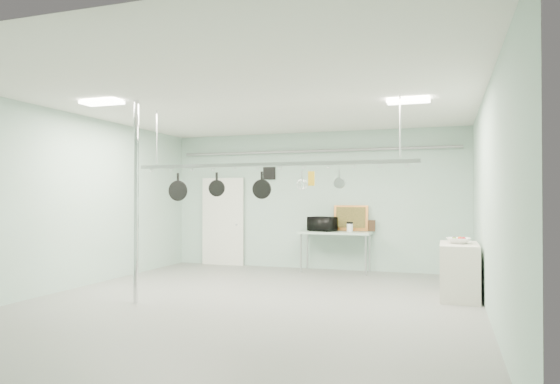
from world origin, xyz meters
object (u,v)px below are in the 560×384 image
(side_cabinet, at_px, (459,271))
(skillet_right, at_px, (262,185))
(skillet_left, at_px, (178,187))
(prep_table, at_px, (335,235))
(chrome_pole, at_px, (136,201))
(skillet_mid, at_px, (217,184))
(coffee_canister, at_px, (350,228))
(pot_rack, at_px, (268,163))
(microwave, at_px, (322,224))
(fruit_bowl, at_px, (458,241))

(side_cabinet, height_order, skillet_right, skillet_right)
(skillet_left, xyz_separation_m, skillet_right, (1.56, 0.00, 0.02))
(prep_table, height_order, skillet_right, skillet_right)
(chrome_pole, bearing_deg, skillet_mid, 42.86)
(prep_table, bearing_deg, chrome_pole, -118.71)
(chrome_pole, xyz_separation_m, coffee_canister, (2.63, 4.18, -0.61))
(chrome_pole, height_order, pot_rack, chrome_pole)
(chrome_pole, bearing_deg, microwave, 64.55)
(skillet_mid, bearing_deg, chrome_pole, -147.37)
(side_cabinet, distance_m, pot_rack, 3.62)
(chrome_pole, relative_size, pot_rack, 0.67)
(coffee_canister, height_order, skillet_right, skillet_right)
(coffee_canister, bearing_deg, skillet_mid, -116.83)
(skillet_left, distance_m, skillet_mid, 0.74)
(coffee_canister, distance_m, skillet_left, 4.16)
(fruit_bowl, distance_m, skillet_left, 4.82)
(prep_table, xyz_separation_m, skillet_right, (-0.52, -3.30, 1.04))
(microwave, relative_size, skillet_mid, 1.48)
(prep_table, height_order, side_cabinet, prep_table)
(skillet_right, bearing_deg, chrome_pole, -157.35)
(pot_rack, height_order, fruit_bowl, pot_rack)
(fruit_bowl, xyz_separation_m, skillet_left, (-4.61, -1.08, 0.90))
(fruit_bowl, relative_size, skillet_left, 0.80)
(prep_table, bearing_deg, microwave, 177.79)
(coffee_canister, bearing_deg, skillet_right, -104.46)
(prep_table, relative_size, coffee_canister, 8.90)
(side_cabinet, bearing_deg, skillet_mid, -164.17)
(chrome_pole, bearing_deg, coffee_canister, 57.84)
(prep_table, distance_m, fruit_bowl, 3.37)
(skillet_mid, bearing_deg, prep_table, 57.81)
(chrome_pole, height_order, skillet_mid, chrome_pole)
(side_cabinet, xyz_separation_m, skillet_mid, (-3.88, -1.10, 1.44))
(side_cabinet, relative_size, pot_rack, 0.25)
(pot_rack, bearing_deg, skillet_mid, 180.00)
(prep_table, relative_size, microwave, 2.74)
(skillet_left, relative_size, skillet_right, 1.11)
(prep_table, xyz_separation_m, fruit_bowl, (2.54, -2.22, 0.12))
(chrome_pole, xyz_separation_m, skillet_left, (0.23, 0.90, 0.24))
(microwave, bearing_deg, side_cabinet, 164.94)
(skillet_left, bearing_deg, chrome_pole, -107.57)
(side_cabinet, height_order, pot_rack, pot_rack)
(skillet_right, bearing_deg, fruit_bowl, 15.38)
(pot_rack, bearing_deg, side_cabinet, 20.45)
(pot_rack, relative_size, skillet_left, 9.99)
(microwave, bearing_deg, pot_rack, 110.99)
(chrome_pole, relative_size, skillet_mid, 8.09)
(side_cabinet, xyz_separation_m, pot_rack, (-2.95, -1.10, 1.78))
(microwave, bearing_deg, skillet_mid, 95.45)
(coffee_canister, distance_m, skillet_right, 3.50)
(chrome_pole, relative_size, skillet_left, 6.66)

